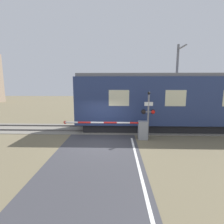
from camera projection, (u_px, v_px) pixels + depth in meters
The scene contains 6 objects.
ground_plane at pixel (100, 143), 10.57m from camera, with size 80.00×80.00×0.00m, color #6B6047.
track_bed at pixel (104, 129), 13.82m from camera, with size 36.00×3.20×0.13m.
train at pixel (169, 102), 13.31m from camera, with size 14.07×2.72×4.29m.
crossing_barrier at pixel (136, 129), 11.23m from camera, with size 5.43×0.44×1.19m.
signal_post at pixel (148, 112), 11.15m from camera, with size 0.89×0.26×3.06m.
catenary_pole at pixel (176, 84), 15.16m from camera, with size 0.20×1.90×6.83m.
Camera 1 is at (1.05, -10.10, 3.57)m, focal length 28.00 mm.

